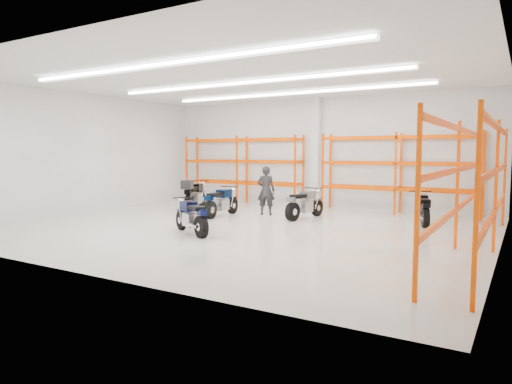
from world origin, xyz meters
The scene contains 12 objects.
ground centered at (0.00, 0.00, 0.00)m, with size 14.00×14.00×0.00m, color beige.
room_shell centered at (0.00, 0.03, 3.28)m, with size 14.02×12.02×4.51m.
motorcycle_main centered at (-0.48, -1.68, 0.47)m, with size 1.85×1.09×1.00m.
motorcycle_back_a centered at (-3.72, 2.48, 0.59)m, with size 1.17×2.32×1.23m.
motorcycle_back_b centered at (-1.83, 1.58, 0.49)m, with size 0.71×2.13×1.05m.
motorcycle_back_c centered at (0.95, 2.58, 0.49)m, with size 0.77×2.11×1.04m.
motorcycle_back_d centered at (4.68, 3.37, 0.48)m, with size 0.92×2.01×1.02m.
standing_man centered at (-0.65, 2.79, 0.89)m, with size 0.65×0.43×1.79m, color black.
structural_column centered at (0.00, 5.82, 2.25)m, with size 0.32×0.32×4.50m, color white.
pallet_racking_back_left centered at (-3.40, 5.48, 1.79)m, with size 5.67×0.87×3.00m.
pallet_racking_back_right centered at (3.40, 5.48, 1.79)m, with size 5.67×0.87×3.00m.
pallet_racking_side centered at (6.48, 0.00, 1.81)m, with size 0.87×9.07×3.00m.
Camera 1 is at (7.47, -11.54, 2.28)m, focal length 32.00 mm.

